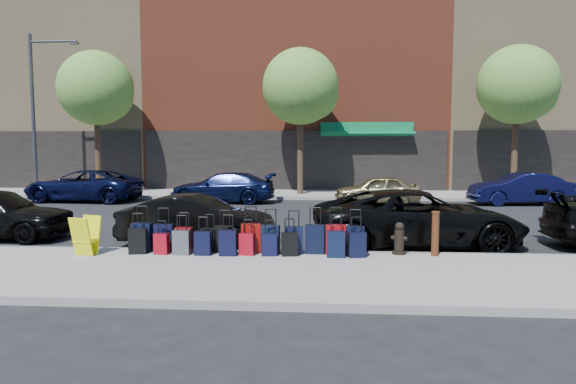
# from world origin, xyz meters

# --- Properties ---
(ground) EXTENTS (120.00, 120.00, 0.00)m
(ground) POSITION_xyz_m (0.00, 0.00, 0.00)
(ground) COLOR black
(ground) RESTS_ON ground
(sidewalk_near) EXTENTS (60.00, 4.00, 0.15)m
(sidewalk_near) POSITION_xyz_m (0.00, -6.50, 0.07)
(sidewalk_near) COLOR gray
(sidewalk_near) RESTS_ON ground
(sidewalk_far) EXTENTS (60.00, 4.00, 0.15)m
(sidewalk_far) POSITION_xyz_m (0.00, 10.00, 0.07)
(sidewalk_far) COLOR gray
(sidewalk_far) RESTS_ON ground
(curb_near) EXTENTS (60.00, 0.08, 0.15)m
(curb_near) POSITION_xyz_m (0.00, -4.48, 0.07)
(curb_near) COLOR gray
(curb_near) RESTS_ON ground
(curb_far) EXTENTS (60.00, 0.08, 0.15)m
(curb_far) POSITION_xyz_m (0.00, 7.98, 0.07)
(curb_far) COLOR gray
(curb_far) RESTS_ON ground
(building_left) EXTENTS (15.00, 12.12, 16.00)m
(building_left) POSITION_xyz_m (-16.00, 17.98, 7.98)
(building_left) COLOR #96825C
(building_left) RESTS_ON ground
(building_center) EXTENTS (17.00, 12.85, 20.00)m
(building_center) POSITION_xyz_m (0.00, 17.99, 9.98)
(building_center) COLOR brown
(building_center) RESTS_ON ground
(building_right) EXTENTS (15.00, 12.12, 18.00)m
(building_right) POSITION_xyz_m (16.00, 17.99, 8.98)
(building_right) COLOR #96825C
(building_right) RESTS_ON ground
(tree_left) EXTENTS (3.80, 3.80, 7.27)m
(tree_left) POSITION_xyz_m (-9.86, 9.50, 5.41)
(tree_left) COLOR black
(tree_left) RESTS_ON sidewalk_far
(tree_center) EXTENTS (3.80, 3.80, 7.27)m
(tree_center) POSITION_xyz_m (0.64, 9.50, 5.41)
(tree_center) COLOR black
(tree_center) RESTS_ON sidewalk_far
(tree_right) EXTENTS (3.80, 3.80, 7.27)m
(tree_right) POSITION_xyz_m (11.14, 9.50, 5.41)
(tree_right) COLOR black
(tree_right) RESTS_ON sidewalk_far
(streetlight) EXTENTS (2.59, 0.18, 8.00)m
(streetlight) POSITION_xyz_m (-12.80, 8.80, 4.66)
(streetlight) COLOR #333338
(streetlight) RESTS_ON sidewalk_far
(suitcase_front_0) EXTENTS (0.44, 0.24, 1.07)m
(suitcase_front_0) POSITION_xyz_m (-2.50, -4.84, 0.48)
(suitcase_front_0) COLOR black
(suitcase_front_0) RESTS_ON sidewalk_near
(suitcase_front_1) EXTENTS (0.45, 0.29, 1.02)m
(suitcase_front_1) POSITION_xyz_m (-2.00, -4.79, 0.47)
(suitcase_front_1) COLOR black
(suitcase_front_1) RESTS_ON sidewalk_near
(suitcase_front_2) EXTENTS (0.38, 0.22, 0.91)m
(suitcase_front_2) POSITION_xyz_m (-1.52, -4.81, 0.44)
(suitcase_front_2) COLOR #B10B11
(suitcase_front_2) RESTS_ON sidewalk_near
(suitcase_front_3) EXTENTS (0.40, 0.27, 0.88)m
(suitcase_front_3) POSITION_xyz_m (-0.93, -4.77, 0.43)
(suitcase_front_3) COLOR black
(suitcase_front_3) RESTS_ON sidewalk_near
(suitcase_front_4) EXTENTS (0.42, 0.25, 0.98)m
(suitcase_front_4) POSITION_xyz_m (-0.58, -4.76, 0.46)
(suitcase_front_4) COLOR black
(suitcase_front_4) RESTS_ON sidewalk_near
(suitcase_front_5) EXTENTS (0.48, 0.31, 1.08)m
(suitcase_front_5) POSITION_xyz_m (0.05, -4.81, 0.49)
(suitcase_front_5) COLOR maroon
(suitcase_front_5) RESTS_ON sidewalk_near
(suitcase_front_6) EXTENTS (0.44, 0.27, 1.03)m
(suitcase_front_6) POSITION_xyz_m (0.50, -4.79, 0.47)
(suitcase_front_6) COLOR black
(suitcase_front_6) RESTS_ON sidewalk_near
(suitcase_front_7) EXTENTS (0.43, 0.26, 1.00)m
(suitcase_front_7) POSITION_xyz_m (1.05, -4.82, 0.46)
(suitcase_front_7) COLOR black
(suitcase_front_7) RESTS_ON sidewalk_near
(suitcase_front_8) EXTENTS (0.45, 0.27, 1.06)m
(suitcase_front_8) POSITION_xyz_m (1.53, -4.78, 0.48)
(suitcase_front_8) COLOR black
(suitcase_front_8) RESTS_ON sidewalk_near
(suitcase_front_9) EXTENTS (0.46, 0.26, 1.08)m
(suitcase_front_9) POSITION_xyz_m (1.99, -4.83, 0.49)
(suitcase_front_9) COLOR #A70A11
(suitcase_front_9) RESTS_ON sidewalk_near
(suitcase_front_10) EXTENTS (0.45, 0.29, 1.02)m
(suitcase_front_10) POSITION_xyz_m (2.44, -4.78, 0.47)
(suitcase_front_10) COLOR black
(suitcase_front_10) RESTS_ON sidewalk_near
(suitcase_back_0) EXTENTS (0.42, 0.29, 0.93)m
(suitcase_back_0) POSITION_xyz_m (-2.51, -5.10, 0.44)
(suitcase_back_0) COLOR black
(suitcase_back_0) RESTS_ON sidewalk_near
(suitcase_back_1) EXTENTS (0.34, 0.22, 0.77)m
(suitcase_back_1) POSITION_xyz_m (-1.95, -5.11, 0.39)
(suitcase_back_1) COLOR maroon
(suitcase_back_1) RESTS_ON sidewalk_near
(suitcase_back_2) EXTENTS (0.38, 0.23, 0.90)m
(suitcase_back_2) POSITION_xyz_m (-1.49, -5.13, 0.43)
(suitcase_back_2) COLOR #434348
(suitcase_back_2) RESTS_ON sidewalk_near
(suitcase_back_3) EXTENTS (0.36, 0.21, 0.87)m
(suitcase_back_3) POSITION_xyz_m (-0.99, -5.14, 0.42)
(suitcase_back_3) COLOR black
(suitcase_back_3) RESTS_ON sidewalk_near
(suitcase_back_4) EXTENTS (0.39, 0.24, 0.92)m
(suitcase_back_4) POSITION_xyz_m (-0.42, -5.15, 0.44)
(suitcase_back_4) COLOR black
(suitcase_back_4) RESTS_ON sidewalk_near
(suitcase_back_5) EXTENTS (0.37, 0.25, 0.81)m
(suitcase_back_5) POSITION_xyz_m (0.01, -5.07, 0.40)
(suitcase_back_5) COLOR maroon
(suitcase_back_5) RESTS_ON sidewalk_near
(suitcase_back_6) EXTENTS (0.36, 0.24, 0.81)m
(suitcase_back_6) POSITION_xyz_m (0.51, -5.10, 0.40)
(suitcase_back_6) COLOR black
(suitcase_back_6) RESTS_ON sidewalk_near
(suitcase_back_7) EXTENTS (0.38, 0.26, 0.85)m
(suitcase_back_7) POSITION_xyz_m (0.97, -5.07, 0.41)
(suitcase_back_7) COLOR black
(suitcase_back_7) RESTS_ON sidewalk_near
(suitcase_back_9) EXTENTS (0.40, 0.24, 0.94)m
(suitcase_back_9) POSITION_xyz_m (2.00, -5.15, 0.44)
(suitcase_back_9) COLOR black
(suitcase_back_9) RESTS_ON sidewalk_near
(suitcase_back_10) EXTENTS (0.41, 0.29, 0.90)m
(suitcase_back_10) POSITION_xyz_m (2.46, -5.11, 0.43)
(suitcase_back_10) COLOR black
(suitcase_back_10) RESTS_ON sidewalk_near
(fire_hydrant) EXTENTS (0.37, 0.33, 0.73)m
(fire_hydrant) POSITION_xyz_m (3.44, -4.70, 0.49)
(fire_hydrant) COLOR black
(fire_hydrant) RESTS_ON sidewalk_near
(bollard) EXTENTS (0.19, 0.19, 1.00)m
(bollard) POSITION_xyz_m (4.22, -4.83, 0.67)
(bollard) COLOR #38190C
(bollard) RESTS_ON sidewalk_near
(display_rack) EXTENTS (0.60, 0.64, 0.87)m
(display_rack) POSITION_xyz_m (-3.62, -5.31, 0.58)
(display_rack) COLOR yellow
(display_rack) RESTS_ON sidewalk_near
(car_near_1) EXTENTS (4.04, 1.52, 1.32)m
(car_near_1) POSITION_xyz_m (-1.57, -3.33, 0.66)
(car_near_1) COLOR black
(car_near_1) RESTS_ON ground
(car_near_2) EXTENTS (5.58, 3.00, 1.49)m
(car_near_2) POSITION_xyz_m (4.13, -3.11, 0.75)
(car_near_2) COLOR black
(car_near_2) RESTS_ON ground
(car_far_0) EXTENTS (5.43, 2.79, 1.47)m
(car_far_0) POSITION_xyz_m (-9.46, 6.63, 0.73)
(car_far_0) COLOR #0B1034
(car_far_0) RESTS_ON ground
(car_far_1) EXTENTS (4.78, 2.00, 1.38)m
(car_far_1) POSITION_xyz_m (-2.89, 6.57, 0.69)
(car_far_1) COLOR #0C1336
(car_far_1) RESTS_ON ground
(car_far_2) EXTENTS (3.81, 1.63, 1.28)m
(car_far_2) POSITION_xyz_m (4.07, 6.58, 0.64)
(car_far_2) COLOR #9C8D5F
(car_far_2) RESTS_ON ground
(car_far_3) EXTENTS (4.36, 1.82, 1.40)m
(car_far_3) POSITION_xyz_m (10.29, 6.71, 0.70)
(car_far_3) COLOR #0C0F36
(car_far_3) RESTS_ON ground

